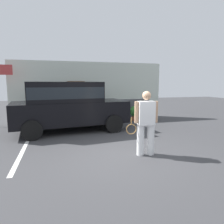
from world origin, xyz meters
TOP-DOWN VIEW (x-y plane):
  - ground_plane at (0.00, 0.00)m, footprint 40.00×40.00m
  - parking_stripe_0 at (-2.79, 1.50)m, footprint 0.12×4.40m
  - house_frontage at (-0.01, 5.75)m, footprint 8.15×0.40m
  - parked_suv at (-1.31, 3.32)m, footprint 4.78×2.56m
  - tennis_player_man at (0.59, -0.16)m, footprint 0.91×0.33m
  - potted_plant_by_porch at (2.32, 4.88)m, footprint 0.60×0.60m

SIDE VIEW (x-z plane):
  - ground_plane at x=0.00m, z-range 0.00..0.00m
  - parking_stripe_0 at x=-2.79m, z-range 0.00..0.01m
  - potted_plant_by_porch at x=2.32m, z-range 0.04..0.83m
  - tennis_player_man at x=0.59m, z-range 0.03..1.82m
  - parked_suv at x=-1.31m, z-range 0.12..2.17m
  - house_frontage at x=-0.01m, z-range -0.10..3.02m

